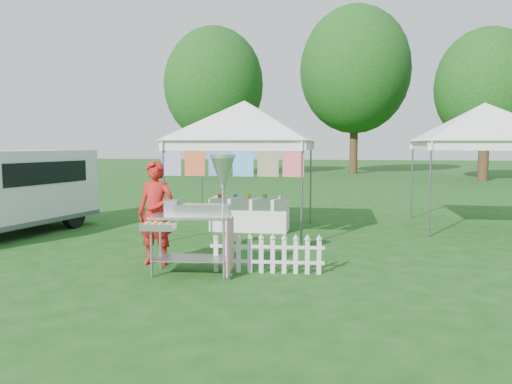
# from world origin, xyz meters

# --- Properties ---
(ground) EXTENTS (120.00, 120.00, 0.00)m
(ground) POSITION_xyz_m (0.00, 0.00, 0.00)
(ground) COLOR #164112
(ground) RESTS_ON ground
(canopy_main) EXTENTS (4.24, 4.24, 3.45)m
(canopy_main) POSITION_xyz_m (0.00, 3.49, 2.99)
(canopy_main) COLOR #59595E
(canopy_main) RESTS_ON ground
(canopy_right) EXTENTS (4.24, 4.24, 3.45)m
(canopy_right) POSITION_xyz_m (5.50, 5.00, 2.99)
(canopy_right) COLOR #59595E
(canopy_right) RESTS_ON ground
(tree_left) EXTENTS (6.40, 6.40, 9.53)m
(tree_left) POSITION_xyz_m (-6.00, 24.00, 5.83)
(tree_left) COLOR #3C2416
(tree_left) RESTS_ON ground
(tree_mid) EXTENTS (7.60, 7.60, 11.52)m
(tree_mid) POSITION_xyz_m (3.00, 28.00, 7.14)
(tree_mid) COLOR #3C2416
(tree_mid) RESTS_ON ground
(tree_right) EXTENTS (5.60, 5.60, 8.42)m
(tree_right) POSITION_xyz_m (10.00, 22.00, 5.18)
(tree_right) COLOR #3C2416
(tree_right) RESTS_ON ground
(donut_cart) EXTENTS (1.33, 1.02, 1.87)m
(donut_cart) POSITION_xyz_m (0.08, -0.29, 1.10)
(donut_cart) COLOR gray
(donut_cart) RESTS_ON ground
(vendor) EXTENTS (0.68, 0.48, 1.74)m
(vendor) POSITION_xyz_m (-0.86, 0.18, 0.87)
(vendor) COLOR #A81814
(vendor) RESTS_ON ground
(cargo_van) EXTENTS (2.63, 4.78, 1.88)m
(cargo_van) POSITION_xyz_m (-5.21, 2.22, 1.01)
(cargo_van) COLOR silver
(cargo_van) RESTS_ON ground
(picket_fence) EXTENTS (1.80, 0.15, 0.56)m
(picket_fence) POSITION_xyz_m (1.05, -0.06, 0.29)
(picket_fence) COLOR silver
(picket_fence) RESTS_ON ground
(display_table) EXTENTS (1.80, 0.70, 0.77)m
(display_table) POSITION_xyz_m (0.07, 3.76, 0.39)
(display_table) COLOR white
(display_table) RESTS_ON ground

